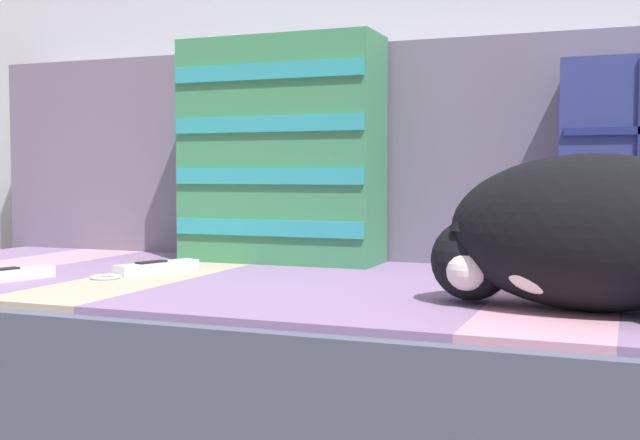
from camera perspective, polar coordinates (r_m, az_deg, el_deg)
The scene contains 6 objects.
couch at distance 1.37m, azimuth -1.15°, elevation -12.68°, with size 1.75×0.83×0.41m.
sofa_backrest at distance 1.64m, azimuth 3.42°, elevation 4.75°, with size 1.71×0.14×0.42m.
throw_pillow_striped at distance 1.55m, azimuth -2.81°, elevation 4.93°, with size 0.39×0.14×0.43m.
sleeping_cat at distance 1.05m, azimuth 18.00°, elevation -1.14°, with size 0.43×0.22×0.20m.
game_remote_near at distance 1.37m, azimuth -21.54°, elevation -3.71°, with size 0.10×0.20×0.02m.
game_remote_far at distance 1.41m, azimuth -11.76°, elevation -3.37°, with size 0.11×0.20×0.02m.
Camera 1 is at (0.50, -1.08, 0.58)m, focal length 45.00 mm.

